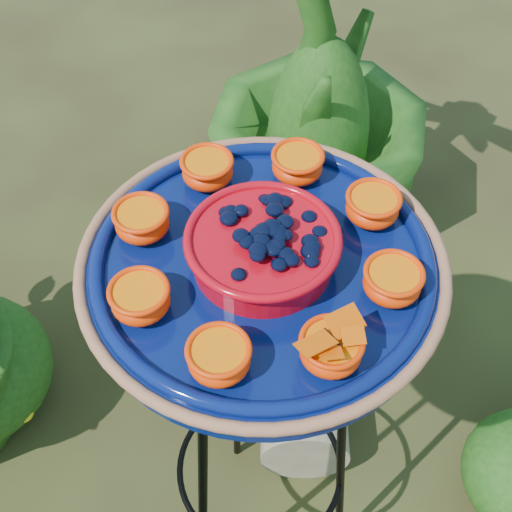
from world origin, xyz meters
name	(u,v)px	position (x,y,z in m)	size (l,w,h in m)	color
ground_plane	(259,450)	(0.00, 0.00, 0.00)	(20.00, 20.00, 0.00)	black
tripod_stand	(261,409)	(-0.12, -0.14, 0.57)	(0.44, 0.44, 0.94)	black
feeder_dish	(263,263)	(-0.12, -0.14, 0.98)	(0.62, 0.62, 0.11)	#071454
driftwood_log	(301,346)	(0.24, 0.11, 0.11)	(0.21, 0.21, 0.64)	tan
shrub_back_right	(322,84)	(0.63, 0.48, 0.56)	(0.62, 0.62, 1.11)	#164412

